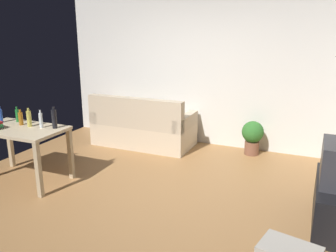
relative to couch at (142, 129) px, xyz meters
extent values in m
cube|color=#9E7042|center=(0.87, -1.59, -0.32)|extent=(5.20, 4.40, 0.02)
cube|color=silver|center=(0.87, 0.61, 1.04)|extent=(5.20, 0.10, 2.70)
cube|color=beige|center=(0.00, 0.06, -0.11)|extent=(1.76, 0.84, 0.40)
cube|color=#C0AD91|center=(0.00, -0.28, 0.35)|extent=(1.76, 0.16, 0.52)
cube|color=#C8B597|center=(0.80, 0.06, 0.20)|extent=(0.16, 0.84, 0.22)
cube|color=#C8B597|center=(-0.80, 0.06, 0.20)|extent=(0.16, 0.84, 0.22)
cube|color=black|center=(3.12, -1.53, -0.07)|extent=(0.44, 1.10, 0.48)
cylinder|color=black|center=(3.12, -0.51, -0.29)|extent=(0.26, 0.26, 0.03)
cube|color=#C6B28E|center=(-0.81, -1.99, 0.43)|extent=(1.21, 0.71, 0.04)
cube|color=tan|center=(-0.24, -2.30, 0.05)|extent=(0.06, 0.06, 0.72)
cube|color=tan|center=(-1.37, -1.69, 0.05)|extent=(0.06, 0.06, 0.72)
cube|color=tan|center=(-0.25, -1.68, 0.05)|extent=(0.06, 0.06, 0.72)
cylinder|color=brown|center=(1.90, 0.31, -0.20)|extent=(0.24, 0.24, 0.22)
sphere|color=#2D6B28|center=(1.90, 0.31, 0.08)|extent=(0.36, 0.36, 0.36)
cylinder|color=#2347A3|center=(-1.25, -1.89, 0.55)|extent=(0.05, 0.05, 0.19)
cylinder|color=#2347A3|center=(-1.25, -1.89, 0.66)|extent=(0.02, 0.02, 0.04)
cylinder|color=#1E722D|center=(-1.06, -1.77, 0.54)|extent=(0.05, 0.05, 0.18)
cylinder|color=#1E722D|center=(-1.06, -1.77, 0.65)|extent=(0.02, 0.02, 0.04)
cylinder|color=#9E6019|center=(-0.89, -1.88, 0.54)|extent=(0.06, 0.06, 0.18)
cylinder|color=#9E6019|center=(-0.89, -1.88, 0.65)|extent=(0.03, 0.03, 0.04)
cylinder|color=#BCB24C|center=(-0.72, -1.89, 0.56)|extent=(0.06, 0.06, 0.22)
cylinder|color=#BCB24C|center=(-0.72, -1.89, 0.69)|extent=(0.03, 0.03, 0.04)
cylinder|color=silver|center=(-0.53, -1.88, 0.55)|extent=(0.05, 0.05, 0.20)
cylinder|color=silver|center=(-0.53, -1.88, 0.68)|extent=(0.02, 0.02, 0.04)
cylinder|color=black|center=(-0.35, -1.82, 0.58)|extent=(0.06, 0.06, 0.25)
cylinder|color=black|center=(-0.35, -1.82, 0.73)|extent=(0.03, 0.03, 0.04)
camera|label=1|loc=(2.81, -5.30, 1.74)|focal=37.18mm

